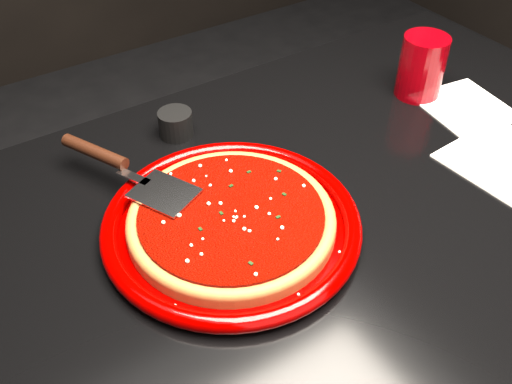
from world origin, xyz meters
The scene contains 12 objects.
table centered at (0.00, 0.00, 0.38)m, with size 1.20×0.80×0.75m, color black.
plate centered at (-0.16, 0.03, 0.76)m, with size 0.36×0.36×0.03m, color #700000.
pizza_crust centered at (-0.16, 0.03, 0.77)m, with size 0.29×0.29×0.01m, color brown.
pizza_crust_rim centered at (-0.16, 0.03, 0.77)m, with size 0.29×0.29×0.02m, color brown.
pizza_sauce centered at (-0.16, 0.03, 0.78)m, with size 0.25×0.25×0.01m, color #730500.
parmesan_dusting centered at (-0.16, 0.03, 0.79)m, with size 0.25×0.25×0.01m, color beige, non-canonical shape.
basil_flecks centered at (-0.16, 0.03, 0.79)m, with size 0.22×0.22×0.00m, color black, non-canonical shape.
pizza_server centered at (-0.24, 0.19, 0.79)m, with size 0.08×0.29×0.02m, color #BBBDC2, non-canonical shape.
cup centered at (0.31, 0.15, 0.81)m, with size 0.08×0.08×0.11m, color #7E0107.
napkin_a centered at (0.29, -0.08, 0.75)m, with size 0.18×0.18×0.00m, color white.
napkin_b centered at (0.35, 0.07, 0.75)m, with size 0.14×0.15×0.00m, color white.
ramekin centered at (-0.12, 0.28, 0.77)m, with size 0.06×0.06×0.04m, color black.
Camera 1 is at (-0.44, -0.45, 1.31)m, focal length 40.00 mm.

